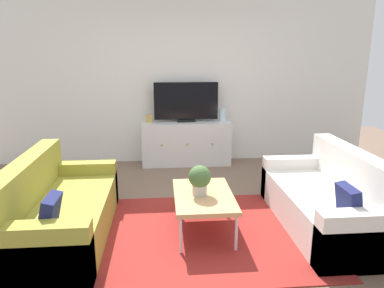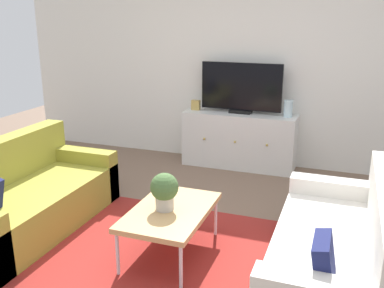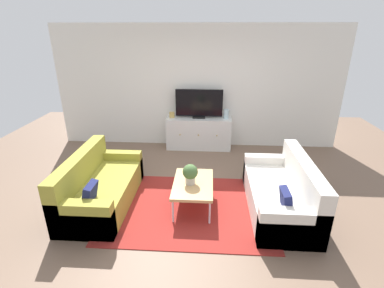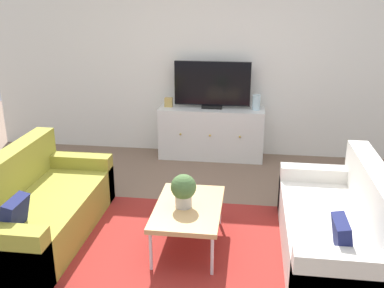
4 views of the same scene
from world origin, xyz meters
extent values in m
plane|color=brown|center=(0.00, 0.00, 0.00)|extent=(10.00, 10.00, 0.00)
cube|color=silver|center=(0.00, 2.55, 1.35)|extent=(6.40, 0.12, 2.70)
cube|color=maroon|center=(0.00, -0.15, 0.01)|extent=(2.50, 1.90, 0.01)
cube|color=olive|center=(-1.35, -0.10, 0.20)|extent=(0.86, 1.78, 0.40)
cube|color=olive|center=(-1.68, -0.10, 0.41)|extent=(0.20, 1.78, 0.82)
cube|color=olive|center=(-1.35, 0.70, 0.27)|extent=(0.86, 0.18, 0.55)
cube|color=olive|center=(-1.35, -0.90, 0.27)|extent=(0.86, 0.18, 0.55)
cube|color=#191E4C|center=(-1.30, -0.66, 0.52)|extent=(0.17, 0.30, 0.32)
cube|color=silver|center=(1.35, -0.10, 0.20)|extent=(0.86, 1.78, 0.40)
cube|color=silver|center=(1.68, -0.10, 0.41)|extent=(0.20, 1.78, 0.82)
cube|color=silver|center=(1.35, 0.70, 0.27)|extent=(0.86, 0.18, 0.55)
cube|color=silver|center=(1.35, -0.90, 0.27)|extent=(0.86, 0.18, 0.55)
cube|color=#191E4C|center=(1.30, -0.66, 0.52)|extent=(0.15, 0.30, 0.31)
cube|color=tan|center=(0.06, -0.09, 0.39)|extent=(0.60, 0.94, 0.04)
cylinder|color=silver|center=(-0.20, -0.52, 0.18)|extent=(0.03, 0.03, 0.37)
cylinder|color=silver|center=(0.32, -0.52, 0.18)|extent=(0.03, 0.03, 0.37)
cylinder|color=silver|center=(-0.20, 0.34, 0.18)|extent=(0.03, 0.03, 0.37)
cylinder|color=silver|center=(0.32, 0.34, 0.18)|extent=(0.03, 0.03, 0.37)
cylinder|color=#B7B2A8|center=(0.02, -0.11, 0.47)|extent=(0.15, 0.15, 0.11)
sphere|color=#426033|center=(0.02, -0.11, 0.61)|extent=(0.23, 0.23, 0.23)
cube|color=silver|center=(0.05, 2.27, 0.36)|extent=(1.45, 0.44, 0.72)
sphere|color=#B79338|center=(-0.36, 2.04, 0.39)|extent=(0.03, 0.03, 0.03)
sphere|color=#B79338|center=(0.05, 2.04, 0.39)|extent=(0.03, 0.03, 0.03)
sphere|color=#B79338|center=(0.46, 2.04, 0.39)|extent=(0.03, 0.03, 0.03)
cube|color=black|center=(0.05, 2.29, 0.74)|extent=(0.28, 0.16, 0.04)
cube|color=black|center=(0.05, 2.29, 1.06)|extent=(1.04, 0.04, 0.60)
cylinder|color=silver|center=(0.66, 2.27, 0.82)|extent=(0.11, 0.11, 0.21)
cube|color=tan|center=(-0.56, 2.27, 0.78)|extent=(0.11, 0.07, 0.13)
camera|label=1|loc=(-0.35, -3.50, 1.83)|focal=33.47mm
camera|label=2|loc=(1.34, -3.07, 1.94)|focal=40.49mm
camera|label=3|loc=(0.28, -3.86, 2.59)|focal=26.61mm
camera|label=4|loc=(0.58, -3.66, 2.27)|focal=41.43mm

